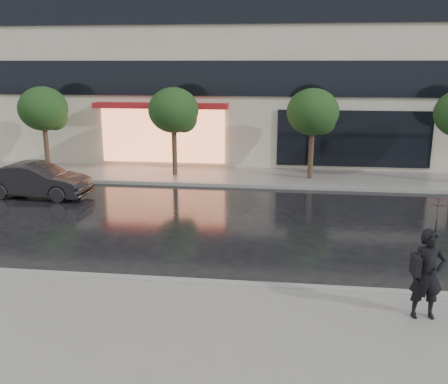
# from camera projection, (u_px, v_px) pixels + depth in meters

# --- Properties ---
(ground) EXTENTS (120.00, 120.00, 0.00)m
(ground) POSITION_uv_depth(u_px,v_px,m) (206.00, 269.00, 12.53)
(ground) COLOR black
(ground) RESTS_ON ground
(sidewalk_near) EXTENTS (60.00, 4.50, 0.12)m
(sidewalk_near) POSITION_uv_depth(u_px,v_px,m) (179.00, 335.00, 9.40)
(sidewalk_near) COLOR slate
(sidewalk_near) RESTS_ON ground
(sidewalk_far) EXTENTS (60.00, 3.50, 0.12)m
(sidewalk_far) POSITION_uv_depth(u_px,v_px,m) (242.00, 176.00, 22.36)
(sidewalk_far) COLOR slate
(sidewalk_far) RESTS_ON ground
(curb_near) EXTENTS (60.00, 0.25, 0.14)m
(curb_near) POSITION_uv_depth(u_px,v_px,m) (199.00, 283.00, 11.56)
(curb_near) COLOR gray
(curb_near) RESTS_ON ground
(curb_far) EXTENTS (60.00, 0.25, 0.14)m
(curb_far) POSITION_uv_depth(u_px,v_px,m) (238.00, 186.00, 20.68)
(curb_far) COLOR gray
(curb_far) RESTS_ON ground
(tree_far_west) EXTENTS (2.20, 2.20, 3.99)m
(tree_far_west) POSITION_uv_depth(u_px,v_px,m) (45.00, 110.00, 22.49)
(tree_far_west) COLOR #33261C
(tree_far_west) RESTS_ON ground
(tree_mid_west) EXTENTS (2.20, 2.20, 3.99)m
(tree_mid_west) POSITION_uv_depth(u_px,v_px,m) (175.00, 112.00, 21.77)
(tree_mid_west) COLOR #33261C
(tree_mid_west) RESTS_ON ground
(tree_mid_east) EXTENTS (2.20, 2.20, 3.99)m
(tree_mid_east) POSITION_uv_depth(u_px,v_px,m) (314.00, 114.00, 21.06)
(tree_mid_east) COLOR #33261C
(tree_mid_east) RESTS_ON ground
(parked_car) EXTENTS (4.11, 1.69, 1.33)m
(parked_car) POSITION_uv_depth(u_px,v_px,m) (37.00, 180.00, 19.01)
(parked_car) COLOR black
(parked_car) RESTS_ON ground
(pedestrian_with_umbrella) EXTENTS (1.01, 1.02, 2.49)m
(pedestrian_with_umbrella) POSITION_uv_depth(u_px,v_px,m) (433.00, 242.00, 9.54)
(pedestrian_with_umbrella) COLOR black
(pedestrian_with_umbrella) RESTS_ON sidewalk_near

